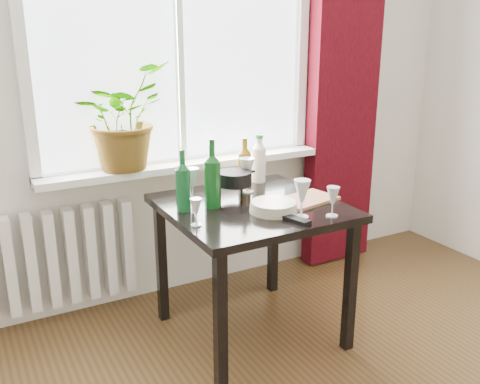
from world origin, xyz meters
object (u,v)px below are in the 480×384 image
table (252,221)px  potted_plant (121,117)px  plate_stack (274,207)px  cleaning_bottle (259,158)px  wineglass_back_center (247,175)px  fondue_pot (234,184)px  cutting_board (306,200)px  wineglass_front_right (302,198)px  wineglass_front_left (196,212)px  wineglass_far_right (333,201)px  wineglass_back_left (192,184)px  wine_bottle_left (183,180)px  bottle_amber (245,163)px  tv_remote (294,219)px  radiator (61,257)px  wine_bottle_right (212,173)px

table → potted_plant: (-0.46, 0.61, 0.48)m
plate_stack → cleaning_bottle: bearing=67.2°
wineglass_back_center → fondue_pot: size_ratio=0.95×
cutting_board → plate_stack: bearing=-166.0°
wineglass_front_right → wineglass_front_left: wineglass_front_right is taller
wineglass_far_right → plate_stack: wineglass_far_right is taller
wineglass_far_right → cutting_board: wineglass_far_right is taller
wineglass_back_left → wineglass_front_left: 0.37m
wineglass_front_left → cleaning_bottle: bearing=38.2°
wineglass_far_right → plate_stack: 0.29m
wineglass_front_right → wineglass_back_left: wineglass_front_right is taller
cutting_board → table: bearing=160.7°
wineglass_far_right → wine_bottle_left: bearing=144.3°
potted_plant → wineglass_back_center: potted_plant is taller
bottle_amber → tv_remote: bearing=-95.8°
wine_bottle_left → wineglass_front_right: bearing=-38.8°
bottle_amber → table: bearing=-111.9°
wineglass_back_left → tv_remote: size_ratio=1.02×
wine_bottle_left → wineglass_far_right: size_ratio=2.04×
fondue_pot → tv_remote: bearing=-64.0°
fondue_pot → plate_stack: bearing=-62.3°
radiator → cutting_board: size_ratio=2.60×
cleaning_bottle → wineglass_back_left: bearing=-164.3°
wine_bottle_right → wineglass_far_right: wine_bottle_right is taller
bottle_amber → wineglass_front_left: bottle_amber is taller
cutting_board → fondue_pot: bearing=141.1°
wineglass_far_right → plate_stack: size_ratio=0.63×
cleaning_bottle → wineglass_far_right: (0.00, -0.68, -0.06)m
wineglass_front_right → cleaning_bottle: bearing=77.9°
radiator → tv_remote: (0.90, -0.94, 0.37)m
potted_plant → wineglass_front_left: (0.09, -0.76, -0.33)m
wineglass_far_right → wineglass_back_left: (-0.48, 0.54, 0.01)m
potted_plant → wine_bottle_right: size_ratio=1.65×
plate_stack → cutting_board: size_ratio=0.76×
wine_bottle_right → radiator: bearing=138.9°
wineglass_back_left → plate_stack: bearing=-52.5°
fondue_pot → table: bearing=-63.9°
cutting_board → wine_bottle_left: bearing=164.3°
potted_plant → wine_bottle_right: potted_plant is taller
plate_stack → fondue_pot: bearing=100.9°
table → cleaning_bottle: cleaning_bottle is taller
wine_bottle_left → wineglass_front_left: (-0.03, -0.22, -0.09)m
potted_plant → wine_bottle_right: (0.27, -0.56, -0.22)m
radiator → wineglass_back_center: size_ratio=4.08×
wineglass_back_left → plate_stack: size_ratio=0.74×
table → wineglass_far_right: size_ratio=5.71×
fondue_pot → wineglass_back_left: bearing=-178.7°
wineglass_front_right → fondue_pot: bearing=107.0°
radiator → fondue_pot: 1.05m
tv_remote → potted_plant: bearing=102.0°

